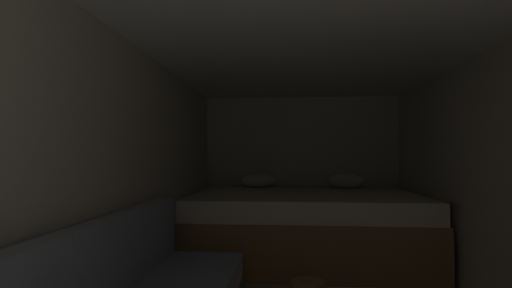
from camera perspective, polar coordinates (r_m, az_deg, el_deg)
name	(u,v)px	position (r m, az deg, el deg)	size (l,w,h in m)	color
wall_back	(301,168)	(5.19, 6.85, -3.71)	(2.71, 0.05, 1.96)	beige
wall_left	(122,181)	(2.75, -19.67, -5.34)	(0.05, 5.31, 1.96)	beige
ceiling_slab	(316,31)	(2.64, 9.14, 16.52)	(2.71, 5.31, 0.05)	white
bed	(304,225)	(4.34, 7.37, -12.17)	(2.49, 1.72, 0.93)	olive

